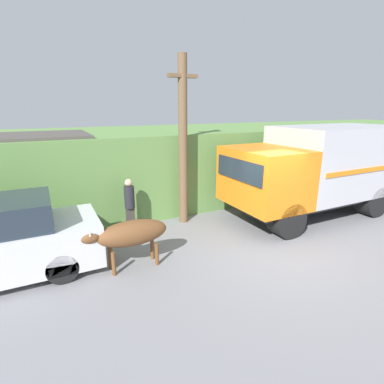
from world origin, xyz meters
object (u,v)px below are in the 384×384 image
utility_pole (183,140)px  pedestrian_on_hill (130,203)px  brown_cow (131,234)px  cargo_truck (320,167)px

utility_pole → pedestrian_on_hill: bearing=-178.5°
pedestrian_on_hill → utility_pole: bearing=-168.6°
brown_cow → utility_pole: (2.30, 2.09, 1.80)m
cargo_truck → utility_pole: utility_pole is taller
brown_cow → utility_pole: size_ratio=0.39×
cargo_truck → utility_pole: bearing=162.1°
cargo_truck → pedestrian_on_hill: 6.33m
pedestrian_on_hill → utility_pole: size_ratio=0.32×
utility_pole → brown_cow: bearing=-137.8°
cargo_truck → utility_pole: 4.70m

